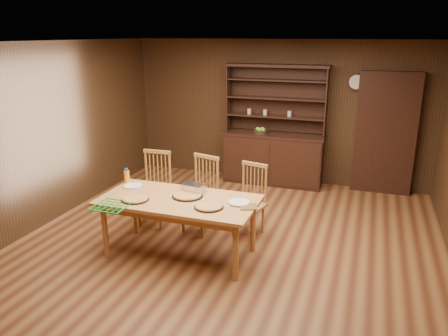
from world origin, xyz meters
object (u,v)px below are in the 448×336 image
at_px(china_hutch, 274,152).
at_px(dining_table, 179,205).
at_px(chair_left, 156,185).
at_px(chair_center, 203,191).
at_px(chair_right, 251,197).
at_px(juice_bottle, 127,177).

relative_size(china_hutch, dining_table, 1.12).
xyz_separation_m(china_hutch, chair_left, (-1.23, -2.31, -0.02)).
bearing_deg(chair_center, chair_left, -165.24).
bearing_deg(chair_right, dining_table, -113.58).
bearing_deg(china_hutch, chair_right, -85.25).
height_order(china_hutch, chair_center, china_hutch).
bearing_deg(chair_left, juice_bottle, -109.43).
relative_size(chair_left, juice_bottle, 5.10).
relative_size(chair_right, juice_bottle, 4.73).
distance_m(china_hutch, chair_right, 2.21).
bearing_deg(juice_bottle, chair_center, 28.64).
height_order(dining_table, chair_right, chair_right).
xyz_separation_m(chair_center, chair_right, (0.67, 0.12, -0.04)).
height_order(china_hutch, chair_left, china_hutch).
distance_m(china_hutch, chair_center, 2.38).
height_order(chair_center, juice_bottle, chair_center).
bearing_deg(chair_left, china_hutch, 59.87).
distance_m(dining_table, chair_left, 1.09).
bearing_deg(dining_table, chair_left, 133.06).
bearing_deg(dining_table, chair_right, 53.24).
xyz_separation_m(dining_table, juice_bottle, (-0.90, 0.29, 0.18)).
bearing_deg(chair_right, chair_left, -162.47).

